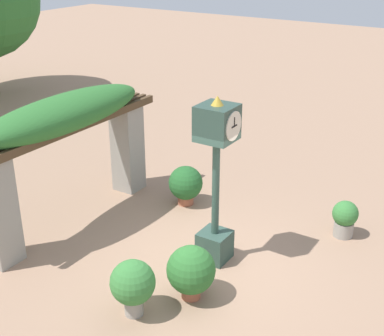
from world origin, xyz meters
The scene contains 7 objects.
ground_plane centered at (0.00, 0.00, 0.00)m, with size 60.00×60.00×0.00m, color #9E7A60.
pedestal_clock centered at (0.32, -0.14, 1.74)m, with size 0.62×0.67×3.16m.
pergola centered at (0.00, 3.13, 2.01)m, with size 4.90×1.17×2.73m.
potted_plant_near_left centered at (2.43, -1.92, 0.42)m, with size 0.52×0.52×0.77m.
potted_plant_near_right centered at (1.91, 1.54, 0.49)m, with size 0.77×0.77×0.90m.
potted_plant_far_left centered at (-0.91, -0.41, 0.52)m, with size 0.82×0.82×0.95m.
potted_plant_far_right centered at (-1.77, 0.13, 0.57)m, with size 0.73×0.73×0.97m.
Camera 1 is at (-7.12, -4.39, 5.58)m, focal length 50.00 mm.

